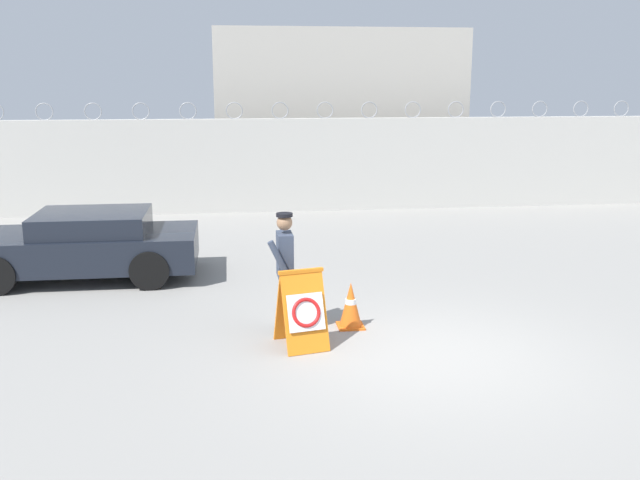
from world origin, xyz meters
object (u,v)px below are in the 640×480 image
(security_guard, at_px, (285,266))
(traffic_cone_mid, at_px, (351,305))
(barricade_sign, at_px, (302,309))
(parked_car_front_coupe, at_px, (84,245))

(security_guard, xyz_separation_m, traffic_cone_mid, (0.99, 0.06, -0.66))
(barricade_sign, relative_size, security_guard, 0.62)
(security_guard, bearing_deg, traffic_cone_mid, 92.49)
(barricade_sign, bearing_deg, parked_car_front_coupe, 119.89)
(barricade_sign, height_order, traffic_cone_mid, barricade_sign)
(traffic_cone_mid, height_order, parked_car_front_coupe, parked_car_front_coupe)
(traffic_cone_mid, bearing_deg, parked_car_front_coupe, 143.75)
(barricade_sign, relative_size, traffic_cone_mid, 1.59)
(parked_car_front_coupe, bearing_deg, traffic_cone_mid, 143.60)
(traffic_cone_mid, bearing_deg, barricade_sign, -138.67)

